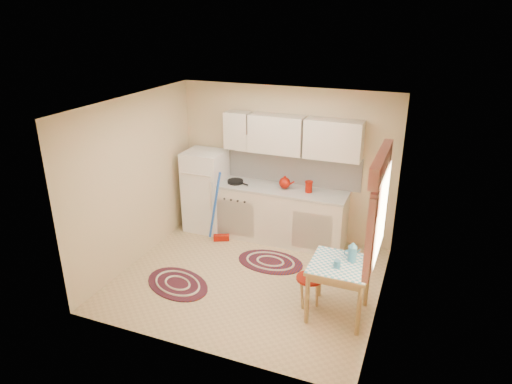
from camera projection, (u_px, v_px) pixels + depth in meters
room_shell at (266, 169)px, 6.12m from camera, size 3.64×3.60×2.52m
fridge at (206, 191)px, 7.83m from camera, size 0.65×0.60×1.40m
broom at (220, 208)px, 7.41m from camera, size 0.30×0.22×1.20m
base_cabinets at (277, 215)px, 7.53m from camera, size 2.25×0.60×0.88m
countertop at (278, 189)px, 7.36m from camera, size 2.27×0.62×0.04m
frying_pan at (235, 182)px, 7.55m from camera, size 0.33×0.33×0.05m
red_kettle at (285, 183)px, 7.27m from camera, size 0.25×0.23×0.20m
red_canister at (309, 187)px, 7.15m from camera, size 0.11×0.11×0.16m
table at (338, 289)px, 5.66m from camera, size 0.72×0.72×0.72m
stool at (309, 291)px, 5.88m from camera, size 0.45×0.45×0.42m
coffee_pot at (352, 252)px, 5.54m from camera, size 0.15×0.13×0.27m
mug at (337, 264)px, 5.43m from camera, size 0.10×0.10×0.10m
rug_center at (270, 262)px, 6.97m from camera, size 1.05×0.72×0.02m
rug_left at (178, 284)px, 6.41m from camera, size 1.21×1.03×0.02m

